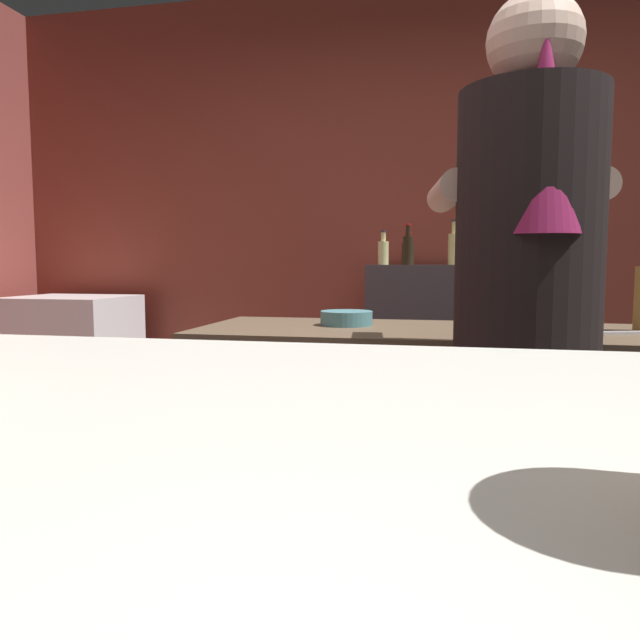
% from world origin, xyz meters
% --- Properties ---
extents(wall_back, '(5.20, 0.10, 2.70)m').
position_xyz_m(wall_back, '(0.00, 2.20, 1.35)').
color(wall_back, brown).
rests_on(wall_back, ground).
extents(prep_counter, '(2.10, 0.60, 0.93)m').
position_xyz_m(prep_counter, '(0.35, 0.61, 0.47)').
color(prep_counter, brown).
rests_on(prep_counter, ground).
extents(back_shelf, '(0.81, 0.36, 1.13)m').
position_xyz_m(back_shelf, '(0.09, 1.92, 0.57)').
color(back_shelf, '#3E363A').
rests_on(back_shelf, ground).
extents(mini_fridge, '(0.64, 0.58, 0.95)m').
position_xyz_m(mini_fridge, '(-2.03, 1.75, 0.48)').
color(mini_fridge, silver).
rests_on(mini_fridge, ground).
extents(bartender, '(0.46, 0.53, 1.76)m').
position_xyz_m(bartender, '(0.29, 0.15, 1.02)').
color(bartender, '#242630').
rests_on(bartender, ground).
extents(mixing_bowl, '(0.18, 0.18, 0.05)m').
position_xyz_m(mixing_bowl, '(-0.23, 0.66, 0.96)').
color(mixing_bowl, teal).
rests_on(mixing_bowl, prep_counter).
extents(chefs_knife, '(0.24, 0.10, 0.01)m').
position_xyz_m(chefs_knife, '(0.57, 0.56, 0.94)').
color(chefs_knife, silver).
rests_on(chefs_knife, prep_counter).
extents(bottle_hot_sauce, '(0.07, 0.07, 0.18)m').
position_xyz_m(bottle_hot_sauce, '(-0.11, 2.00, 1.20)').
color(bottle_hot_sauce, black).
rests_on(bottle_hot_sauce, back_shelf).
extents(bottle_vinegar, '(0.06, 0.06, 0.24)m').
position_xyz_m(bottle_vinegar, '(0.13, 1.96, 1.23)').
color(bottle_vinegar, '#D9D47C').
rests_on(bottle_vinegar, back_shelf).
extents(bottle_soy, '(0.06, 0.06, 0.18)m').
position_xyz_m(bottle_soy, '(-0.24, 1.91, 1.21)').
color(bottle_soy, '#D5D288').
rests_on(bottle_soy, back_shelf).
extents(bottle_olive_oil, '(0.05, 0.05, 0.21)m').
position_xyz_m(bottle_olive_oil, '(-0.10, 1.82, 1.22)').
color(bottle_olive_oil, black).
rests_on(bottle_olive_oil, back_shelf).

